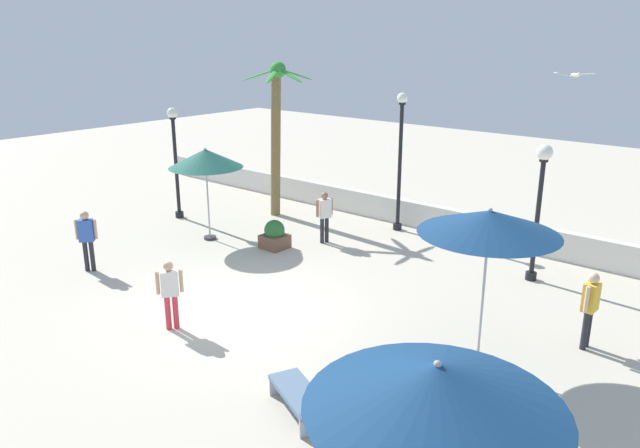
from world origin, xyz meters
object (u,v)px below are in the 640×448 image
Objects in this scene: guest_2 at (170,289)px; planter at (275,235)px; guest_1 at (590,303)px; guest_3 at (87,235)px; lamp_post_1 at (175,153)px; lamp_post_0 at (540,194)px; patio_umbrella_2 at (436,388)px; palm_tree_0 at (276,124)px; patio_umbrella_1 at (489,223)px; guest_0 at (324,213)px; lamp_post_2 at (400,153)px; lounge_chair_0 at (305,399)px; patio_umbrella_0 at (206,159)px; seagull_0 at (575,75)px.

planter is (-1.91, 5.10, -0.54)m from guest_2.
guest_3 reaches higher than guest_1.
lamp_post_0 is at bearing 11.60° from lamp_post_1.
patio_umbrella_2 is at bearing -16.45° from guest_2.
guest_1 is at bearing 93.78° from patio_umbrella_2.
palm_tree_0 reaches higher than lamp_post_0.
guest_3 is 1.94× the size of planter.
planter is at bearing 163.83° from patio_umbrella_1.
patio_umbrella_1 is 1.96× the size of guest_0.
lamp_post_0 is 0.81× the size of lamp_post_2.
lamp_post_2 reaches higher than guest_3.
palm_tree_0 is 3.20× the size of guest_1.
guest_0 is at bearing 152.53° from patio_umbrella_1.
lounge_chair_0 is at bearing -8.15° from guest_3.
palm_tree_0 is 4.36m from planter.
lamp_post_1 is at bearing 151.77° from lounge_chair_0.
guest_1 is at bearing -29.85° from lamp_post_2.
lamp_post_0 is (-2.67, 9.78, -0.42)m from patio_umbrella_2.
palm_tree_0 is 3.14× the size of guest_3.
lamp_post_2 reaches higher than patio_umbrella_1.
lamp_post_1 reaches higher than patio_umbrella_0.
lamp_post_0 is 6.15m from guest_0.
patio_umbrella_1 is at bearing -16.17° from planter.
planter is (-9.37, 7.30, -2.29)m from patio_umbrella_2.
planter is (2.49, 4.45, -0.61)m from guest_3.
planter is (2.25, -2.50, -2.77)m from palm_tree_0.
planter is at bearing -47.95° from palm_tree_0.
patio_umbrella_0 is 1.45× the size of lounge_chair_0.
seagull_0 is at bearing 19.06° from lamp_post_2.
patio_umbrella_1 is at bearing -25.58° from palm_tree_0.
lamp_post_0 is at bearing 99.90° from patio_umbrella_1.
guest_3 is at bearing -119.20° from planter.
lamp_post_0 is (8.96, -0.02, -0.89)m from palm_tree_0.
patio_umbrella_0 is 10.60m from seagull_0.
lamp_post_2 is 4.05× the size of seagull_0.
planter is at bearing 60.80° from guest_3.
lamp_post_0 reaches higher than guest_3.
patio_umbrella_1 reaches higher than lounge_chair_0.
lamp_post_1 is 5.23m from guest_3.
seagull_0 reaches higher than guest_3.
lounge_chair_0 is (8.30, -5.01, -2.10)m from patio_umbrella_0.
seagull_0 reaches higher than lamp_post_2.
lamp_post_2 is (-7.58, 11.09, -0.20)m from patio_umbrella_2.
lamp_post_1 is at bearing 169.21° from patio_umbrella_1.
guest_3 is at bearing 171.66° from guest_2.
lamp_post_0 is at bearing 19.80° from patio_umbrella_0.
patio_umbrella_1 reaches higher than patio_umbrella_2.
patio_umbrella_0 is 6.16m from guest_2.
seagull_0 is 1.26× the size of planter.
patio_umbrella_1 is at bearing 27.48° from guest_2.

